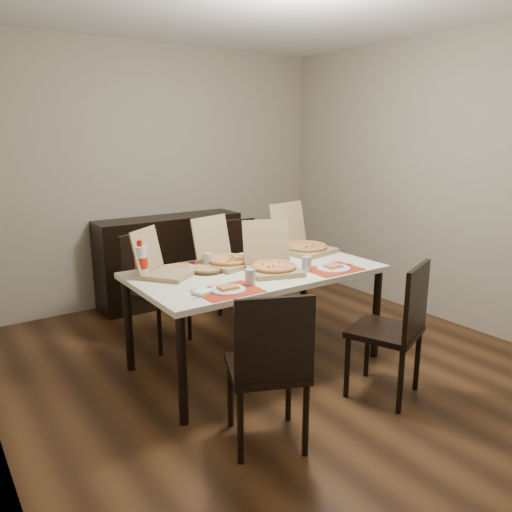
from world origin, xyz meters
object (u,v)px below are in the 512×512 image
(chair_near_right, at_px, (396,325))
(chair_far_right, at_px, (241,265))
(pizza_box_center, at_px, (272,264))
(soda_bottle, at_px, (141,262))
(chair_near_left, at_px, (269,364))
(dip_bowl, at_px, (247,260))
(chair_far_left, at_px, (151,283))
(sideboard, at_px, (170,260))
(dining_table, at_px, (256,278))

(chair_near_right, relative_size, chair_far_right, 1.00)
(pizza_box_center, relative_size, soda_bottle, 1.80)
(chair_near_right, height_order, pizza_box_center, pizza_box_center)
(chair_near_left, height_order, chair_near_right, same)
(pizza_box_center, bearing_deg, dip_bowl, 88.79)
(chair_far_left, bearing_deg, dip_bowl, -49.44)
(sideboard, bearing_deg, dip_bowl, -91.62)
(sideboard, xyz_separation_m, chair_far_left, (-0.59, -0.87, 0.06))
(chair_far_left, height_order, dip_bowl, chair_far_left)
(chair_far_left, distance_m, soda_bottle, 0.74)
(chair_near_left, xyz_separation_m, chair_far_right, (1.02, 1.85, 0.00))
(dining_table, bearing_deg, soda_bottle, 161.23)
(sideboard, distance_m, soda_bottle, 1.75)
(chair_near_right, distance_m, chair_far_left, 2.02)
(chair_near_right, xyz_separation_m, chair_far_right, (0.00, 1.86, 0.00))
(dining_table, relative_size, pizza_box_center, 3.73)
(chair_near_right, distance_m, dip_bowl, 1.25)
(chair_near_left, bearing_deg, pizza_box_center, 52.67)
(chair_far_right, bearing_deg, chair_near_right, -90.03)
(chair_near_right, height_order, chair_far_left, same)
(chair_far_right, bearing_deg, chair_near_left, -118.88)
(sideboard, bearing_deg, chair_near_left, -103.94)
(sideboard, xyz_separation_m, soda_bottle, (-0.89, -1.45, 0.41))
(soda_bottle, bearing_deg, chair_far_right, 27.68)
(chair_far_left, height_order, pizza_box_center, pizza_box_center)
(chair_far_left, bearing_deg, pizza_box_center, -61.25)
(chair_near_left, distance_m, dip_bowl, 1.32)
(dining_table, bearing_deg, pizza_box_center, -67.53)
(sideboard, distance_m, chair_near_right, 2.68)
(sideboard, bearing_deg, pizza_box_center, -91.55)
(chair_near_right, bearing_deg, dip_bowl, 109.30)
(chair_far_right, distance_m, pizza_box_center, 1.17)
(sideboard, distance_m, dip_bowl, 1.54)
(chair_far_left, xyz_separation_m, chair_far_right, (0.95, 0.07, 0.00))
(sideboard, distance_m, chair_far_right, 0.88)
(chair_far_right, xyz_separation_m, dip_bowl, (-0.40, -0.71, 0.25))
(chair_far_right, bearing_deg, sideboard, 114.30)
(sideboard, height_order, chair_far_left, chair_far_left)
(sideboard, relative_size, pizza_box_center, 3.11)
(chair_near_left, bearing_deg, chair_far_left, 87.72)
(dip_bowl, bearing_deg, pizza_box_center, -91.21)
(dip_bowl, bearing_deg, soda_bottle, 176.34)
(pizza_box_center, relative_size, dip_bowl, 4.71)
(dip_bowl, xyz_separation_m, soda_bottle, (-0.84, 0.05, 0.10))
(dining_table, distance_m, soda_bottle, 0.84)
(sideboard, relative_size, chair_far_right, 1.61)
(dining_table, height_order, chair_near_left, chair_near_left)
(sideboard, xyz_separation_m, dip_bowl, (-0.04, -1.51, 0.31))
(sideboard, relative_size, chair_near_left, 1.61)
(chair_far_left, height_order, chair_far_right, same)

